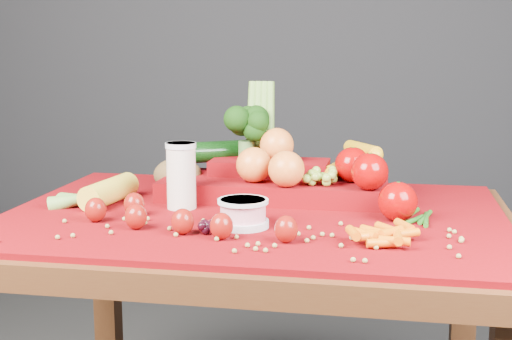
% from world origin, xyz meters
% --- Properties ---
extents(table, '(1.10, 0.80, 0.75)m').
position_xyz_m(table, '(0.00, 0.00, 0.66)').
color(table, '#3D1E0E').
rests_on(table, ground).
extents(red_cloth, '(1.05, 0.75, 0.01)m').
position_xyz_m(red_cloth, '(0.00, 0.00, 0.76)').
color(red_cloth, '#65030A').
rests_on(red_cloth, table).
extents(milk_glass, '(0.07, 0.07, 0.14)m').
position_xyz_m(milk_glass, '(-0.16, 0.01, 0.84)').
color(milk_glass, beige).
rests_on(milk_glass, red_cloth).
extents(yogurt_bowl, '(0.10, 0.10, 0.06)m').
position_xyz_m(yogurt_bowl, '(0.00, -0.13, 0.79)').
color(yogurt_bowl, silver).
rests_on(yogurt_bowl, red_cloth).
extents(strawberry_scatter, '(0.48, 0.28, 0.05)m').
position_xyz_m(strawberry_scatter, '(-0.16, -0.13, 0.79)').
color(strawberry_scatter, maroon).
rests_on(strawberry_scatter, red_cloth).
extents(dark_grape_cluster, '(0.06, 0.05, 0.03)m').
position_xyz_m(dark_grape_cluster, '(-0.05, -0.19, 0.78)').
color(dark_grape_cluster, black).
rests_on(dark_grape_cluster, red_cloth).
extents(soybean_scatter, '(0.84, 0.24, 0.01)m').
position_xyz_m(soybean_scatter, '(0.00, -0.20, 0.77)').
color(soybean_scatter, olive).
rests_on(soybean_scatter, red_cloth).
extents(corn_ear, '(0.20, 0.24, 0.06)m').
position_xyz_m(corn_ear, '(-0.37, -0.01, 0.78)').
color(corn_ear, yellow).
rests_on(corn_ear, red_cloth).
extents(potato, '(0.12, 0.09, 0.08)m').
position_xyz_m(potato, '(-0.22, 0.17, 0.80)').
color(potato, '#4E391D').
rests_on(potato, red_cloth).
extents(baby_carrot_pile, '(0.18, 0.17, 0.03)m').
position_xyz_m(baby_carrot_pile, '(0.26, -0.19, 0.78)').
color(baby_carrot_pile, '#DB6007').
rests_on(baby_carrot_pile, red_cloth).
extents(green_bean_pile, '(0.14, 0.12, 0.01)m').
position_xyz_m(green_bean_pile, '(0.34, -0.01, 0.77)').
color(green_bean_pile, '#1E5D15').
rests_on(green_bean_pile, red_cloth).
extents(produce_mound, '(0.59, 0.38, 0.27)m').
position_xyz_m(produce_mound, '(0.05, 0.15, 0.82)').
color(produce_mound, '#65030A').
rests_on(produce_mound, red_cloth).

